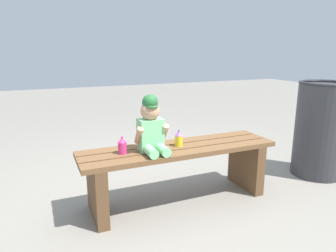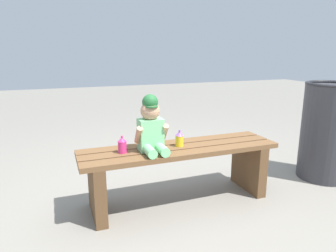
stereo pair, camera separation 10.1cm
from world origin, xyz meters
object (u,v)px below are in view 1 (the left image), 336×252
Objects in this scene: child_figure at (151,127)px; trash_bin at (320,129)px; park_bench at (179,164)px; sippy_cup_left at (122,146)px; sippy_cup_right at (179,138)px.

trash_bin is at bearing -0.88° from child_figure.
park_bench is at bearing 178.42° from trash_bin.
sippy_cup_left is 0.44m from sippy_cup_right.
child_figure reaches higher than sippy_cup_right.
sippy_cup_left is at bearing 178.53° from park_bench.
sippy_cup_left reaches higher than park_bench.
child_figure reaches higher than sippy_cup_left.
child_figure is 0.26m from sippy_cup_right.
trash_bin is at bearing -1.58° from park_bench.
trash_bin reaches higher than park_bench.
trash_bin reaches higher than sippy_cup_right.
sippy_cup_right is (0.00, 0.01, 0.20)m from park_bench.
trash_bin is (1.41, -0.05, -0.06)m from sippy_cup_right.
park_bench is at bearing 3.42° from child_figure.
park_bench is 0.20m from sippy_cup_right.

